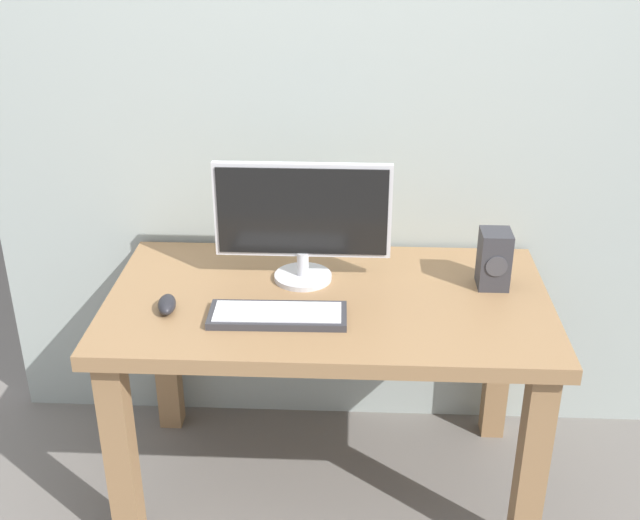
{
  "coord_description": "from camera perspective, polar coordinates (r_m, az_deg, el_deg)",
  "views": [
    {
      "loc": [
        0.07,
        -2.09,
        1.83
      ],
      "look_at": [
        -0.02,
        0.0,
        0.82
      ],
      "focal_mm": 44.54,
      "sensor_mm": 36.0,
      "label": 1
    }
  ],
  "objects": [
    {
      "name": "ground_plane",
      "position": [
        2.78,
        0.53,
        -15.54
      ],
      "size": [
        6.0,
        6.0,
        0.0
      ],
      "primitive_type": "plane",
      "color": "slate"
    },
    {
      "name": "wall_back",
      "position": [
        2.52,
        1.05,
        18.16
      ],
      "size": [
        2.33,
        0.04,
        3.0
      ],
      "primitive_type": "cube",
      "color": "#9EA8A3",
      "rests_on": "ground_plane"
    },
    {
      "name": "desk",
      "position": [
        2.43,
        0.59,
        -5.06
      ],
      "size": [
        1.32,
        0.73,
        0.7
      ],
      "color": "#936D47",
      "rests_on": "ground_plane"
    },
    {
      "name": "monitor",
      "position": [
        2.4,
        -1.26,
        3.03
      ],
      "size": [
        0.54,
        0.18,
        0.38
      ],
      "color": "silver",
      "rests_on": "desk"
    },
    {
      "name": "keyboard_primary",
      "position": [
        2.25,
        -3.06,
        -3.97
      ],
      "size": [
        0.39,
        0.15,
        0.02
      ],
      "color": "#333338",
      "rests_on": "desk"
    },
    {
      "name": "mouse",
      "position": [
        2.33,
        -10.94,
        -3.15
      ],
      "size": [
        0.07,
        0.11,
        0.04
      ],
      "primitive_type": "ellipsoid",
      "rotation": [
        0.0,
        0.0,
        0.14
      ],
      "color": "#232328",
      "rests_on": "desk"
    },
    {
      "name": "speaker_right",
      "position": [
        2.45,
        12.4,
        0.07
      ],
      "size": [
        0.09,
        0.1,
        0.18
      ],
      "color": "#333338",
      "rests_on": "desk"
    }
  ]
}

